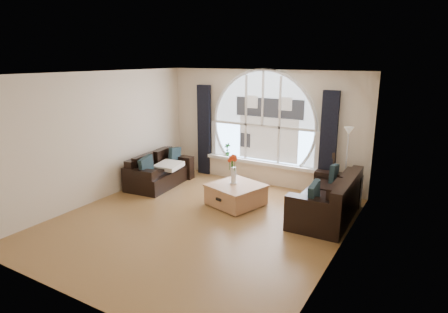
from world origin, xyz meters
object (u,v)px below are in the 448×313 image
Objects in this scene: floor_lamp at (346,165)px; guitar at (333,176)px; sofa_left at (160,169)px; sofa_right at (326,198)px; potted_plant at (227,150)px; coffee_chest at (236,194)px; vase_flowers at (234,165)px.

floor_lamp is 0.36m from guitar.
sofa_left is 0.86× the size of sofa_right.
sofa_left is 3.97m from guitar.
sofa_right is at bearing -97.65° from guitar.
potted_plant is at bearing 155.03° from sofa_right.
vase_flowers is (-0.09, 0.05, 0.59)m from coffee_chest.
sofa_right is 1.19× the size of floor_lamp.
floor_lamp is at bearing 83.99° from sofa_right.
sofa_left is at bearing -164.48° from floor_lamp.
guitar is at bearing 55.76° from coffee_chest.
vase_flowers is 1.85m from potted_plant.
floor_lamp reaches higher than coffee_chest.
sofa_left is at bearing -128.14° from potted_plant.
sofa_right is (3.96, 0.09, 0.00)m from sofa_left.
guitar is 3.18× the size of potted_plant.
vase_flowers is at bearing -56.27° from potted_plant.
sofa_right reaches higher than coffee_chest.
guitar reaches higher than sofa_right.
vase_flowers is 0.66× the size of guitar.
floor_lamp is (0.09, 1.04, 0.40)m from sofa_right.
sofa_left is 1.76m from potted_plant.
coffee_chest is 0.60m from vase_flowers.
vase_flowers reaches higher than coffee_chest.
guitar is 2.76m from potted_plant.
coffee_chest is 2.12m from guitar.
sofa_right is 1.81m from coffee_chest.
potted_plant reaches higher than coffee_chest.
vase_flowers is 2.10× the size of potted_plant.
floor_lamp is at bearing -9.14° from guitar.
floor_lamp reaches higher than sofa_left.
coffee_chest is 2.37m from floor_lamp.
coffee_chest is 0.61× the size of floor_lamp.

